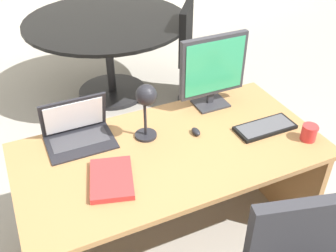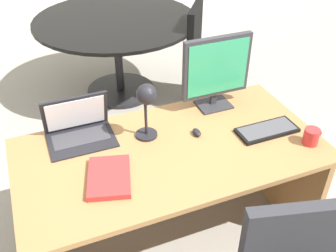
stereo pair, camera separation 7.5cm
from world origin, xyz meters
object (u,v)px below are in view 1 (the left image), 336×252
(monitor, at_px, (213,68))
(desk_lamp, at_px, (146,102))
(desk, at_px, (167,174))
(meeting_table, at_px, (108,38))
(laptop, at_px, (77,127))
(coffee_mug, at_px, (309,132))
(mouse, at_px, (196,132))
(book, at_px, (112,179))
(keyboard, at_px, (265,127))
(meeting_chair_near, at_px, (202,67))

(monitor, height_order, desk_lamp, monitor)
(desk, height_order, meeting_table, meeting_table)
(monitor, bearing_deg, laptop, 179.76)
(coffee_mug, height_order, meeting_table, coffee_mug)
(desk, relative_size, mouse, 22.69)
(mouse, height_order, coffee_mug, coffee_mug)
(monitor, distance_m, desk_lamp, 0.51)
(mouse, height_order, book, mouse)
(monitor, bearing_deg, keyboard, -66.95)
(keyboard, bearing_deg, book, -177.19)
(keyboard, xyz_separation_m, coffee_mug, (0.16, -0.17, 0.03))
(desk, height_order, meeting_chair_near, meeting_chair_near)
(monitor, xyz_separation_m, coffee_mug, (0.31, -0.53, -0.20))
(meeting_table, xyz_separation_m, meeting_chair_near, (0.72, -0.51, -0.21))
(laptop, bearing_deg, keyboard, -20.07)
(keyboard, xyz_separation_m, desk_lamp, (-0.64, 0.19, 0.23))
(laptop, height_order, desk_lamp, desk_lamp)
(coffee_mug, height_order, meeting_chair_near, meeting_chair_near)
(monitor, bearing_deg, desk_lamp, -161.69)
(desk_lamp, height_order, meeting_table, desk_lamp)
(laptop, relative_size, mouse, 4.98)
(book, relative_size, meeting_chair_near, 0.35)
(meeting_chair_near, bearing_deg, mouse, -120.51)
(laptop, relative_size, desk_lamp, 1.06)
(mouse, distance_m, meeting_table, 1.83)
(laptop, distance_m, book, 0.41)
(desk_lamp, xyz_separation_m, meeting_table, (0.31, 1.75, -0.39))
(desk, height_order, keyboard, keyboard)
(desk_lamp, bearing_deg, book, -139.77)
(meeting_table, relative_size, meeting_chair_near, 1.58)
(monitor, relative_size, book, 1.37)
(laptop, xyz_separation_m, coffee_mug, (1.13, -0.53, -0.03))
(monitor, xyz_separation_m, book, (-0.77, -0.40, -0.23))
(monitor, height_order, meeting_table, monitor)
(keyboard, bearing_deg, desk_lamp, 163.14)
(desk, bearing_deg, mouse, 2.63)
(desk, relative_size, laptop, 4.56)
(book, xyz_separation_m, coffee_mug, (1.07, -0.13, 0.03))
(mouse, bearing_deg, keyboard, -17.96)
(desk, distance_m, monitor, 0.67)
(desk, xyz_separation_m, mouse, (0.18, 0.01, 0.24))
(laptop, distance_m, keyboard, 1.04)
(desk, height_order, desk_lamp, desk_lamp)
(desk, bearing_deg, coffee_mug, -22.09)
(book, distance_m, coffee_mug, 1.08)
(coffee_mug, bearing_deg, keyboard, 131.74)
(mouse, distance_m, coffee_mug, 0.61)
(mouse, bearing_deg, laptop, 158.64)
(desk_lamp, bearing_deg, meeting_chair_near, 50.23)
(monitor, relative_size, coffee_mug, 4.12)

